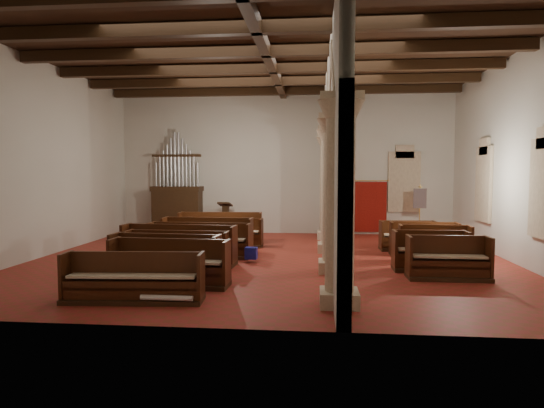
% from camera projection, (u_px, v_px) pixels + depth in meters
% --- Properties ---
extents(floor, '(14.00, 14.00, 0.00)m').
position_uv_depth(floor, '(270.00, 260.00, 13.49)').
color(floor, maroon).
rests_on(floor, ground).
extents(ceiling, '(14.00, 14.00, 0.00)m').
position_uv_depth(ceiling, '(270.00, 54.00, 13.07)').
color(ceiling, '#342011').
rests_on(ceiling, wall_back).
extents(wall_back, '(14.00, 0.02, 6.00)m').
position_uv_depth(wall_back, '(284.00, 163.00, 19.24)').
color(wall_back, beige).
rests_on(wall_back, floor).
extents(wall_front, '(14.00, 0.02, 6.00)m').
position_uv_depth(wall_front, '(233.00, 147.00, 7.32)').
color(wall_front, beige).
rests_on(wall_front, floor).
extents(wall_left, '(0.02, 12.00, 6.00)m').
position_uv_depth(wall_left, '(43.00, 159.00, 13.94)').
color(wall_left, beige).
rests_on(wall_left, floor).
extents(wall_right, '(0.02, 12.00, 6.00)m').
position_uv_depth(wall_right, '(520.00, 158.00, 12.63)').
color(wall_right, beige).
rests_on(wall_right, floor).
extents(ceiling_beams, '(13.80, 11.80, 0.30)m').
position_uv_depth(ceiling_beams, '(270.00, 60.00, 13.09)').
color(ceiling_beams, '#311E0F').
rests_on(ceiling_beams, wall_back).
extents(arcade, '(0.90, 11.90, 6.00)m').
position_uv_depth(arcade, '(332.00, 139.00, 13.08)').
color(arcade, beige).
rests_on(arcade, floor).
extents(window_right_b, '(0.03, 1.00, 2.20)m').
position_uv_depth(window_right_b, '(485.00, 184.00, 15.17)').
color(window_right_b, '#367A57').
rests_on(window_right_b, wall_right).
extents(window_back, '(1.00, 0.03, 2.20)m').
position_uv_depth(window_back, '(404.00, 182.00, 18.81)').
color(window_back, '#367A57').
rests_on(window_back, wall_back).
extents(pipe_organ, '(2.10, 0.85, 4.40)m').
position_uv_depth(pipe_organ, '(177.00, 201.00, 19.28)').
color(pipe_organ, '#311E0F').
rests_on(pipe_organ, floor).
extents(lectern, '(0.61, 0.63, 1.37)m').
position_uv_depth(lectern, '(226.00, 221.00, 19.13)').
color(lectern, '#331810').
rests_on(lectern, floor).
extents(dossal_curtain, '(1.80, 0.07, 2.17)m').
position_uv_depth(dossal_curtain, '(367.00, 207.00, 18.96)').
color(dossal_curtain, maroon).
rests_on(dossal_curtain, floor).
extents(processional_banner, '(0.49, 0.62, 2.13)m').
position_uv_depth(processional_banner, '(419.00, 220.00, 17.45)').
color(processional_banner, '#311E0F').
rests_on(processional_banner, floor).
extents(hymnal_box_a, '(0.36, 0.31, 0.32)m').
position_uv_depth(hymnal_box_a, '(194.00, 286.00, 9.37)').
color(hymnal_box_a, '#162F9A').
rests_on(hymnal_box_a, floor).
extents(hymnal_box_b, '(0.34, 0.29, 0.31)m').
position_uv_depth(hymnal_box_b, '(186.00, 272.00, 10.71)').
color(hymnal_box_b, navy).
rests_on(hymnal_box_b, floor).
extents(hymnal_box_c, '(0.35, 0.30, 0.34)m').
position_uv_depth(hymnal_box_c, '(251.00, 253.00, 13.10)').
color(hymnal_box_c, navy).
rests_on(hymnal_box_c, floor).
extents(tube_heater_a, '(1.04, 0.11, 0.10)m').
position_uv_depth(tube_heater_a, '(167.00, 298.00, 8.82)').
color(tube_heater_a, silver).
rests_on(tube_heater_a, floor).
extents(tube_heater_b, '(1.00, 0.43, 0.10)m').
position_uv_depth(tube_heater_b, '(147.00, 279.00, 10.39)').
color(tube_heater_b, white).
rests_on(tube_heater_b, floor).
extents(nave_pew_0, '(2.84, 0.84, 0.99)m').
position_uv_depth(nave_pew_0, '(133.00, 286.00, 9.11)').
color(nave_pew_0, '#311E0F').
rests_on(nave_pew_0, floor).
extents(nave_pew_1, '(2.78, 0.83, 1.07)m').
position_uv_depth(nave_pew_1, '(170.00, 271.00, 10.38)').
color(nave_pew_1, '#311E0F').
rests_on(nave_pew_1, floor).
extents(nave_pew_2, '(2.75, 0.91, 1.08)m').
position_uv_depth(nave_pew_2, '(165.00, 264.00, 11.09)').
color(nave_pew_2, '#311E0F').
rests_on(nave_pew_2, floor).
extents(nave_pew_3, '(2.84, 0.77, 1.01)m').
position_uv_depth(nave_pew_3, '(177.00, 256.00, 12.29)').
color(nave_pew_3, '#311E0F').
rests_on(nave_pew_3, floor).
extents(nave_pew_4, '(3.29, 0.95, 1.12)m').
position_uv_depth(nave_pew_4, '(179.00, 251.00, 12.80)').
color(nave_pew_4, '#311E0F').
rests_on(nave_pew_4, floor).
extents(nave_pew_5, '(3.18, 0.82, 1.05)m').
position_uv_depth(nave_pew_5, '(199.00, 246.00, 13.90)').
color(nave_pew_5, '#311E0F').
rests_on(nave_pew_5, floor).
extents(nave_pew_6, '(2.94, 0.80, 1.12)m').
position_uv_depth(nave_pew_6, '(207.00, 241.00, 14.74)').
color(nave_pew_6, '#311E0F').
rests_on(nave_pew_6, floor).
extents(nave_pew_7, '(3.04, 0.73, 0.98)m').
position_uv_depth(nave_pew_7, '(220.00, 237.00, 15.98)').
color(nave_pew_7, '#311E0F').
rests_on(nave_pew_7, floor).
extents(nave_pew_8, '(3.08, 0.92, 1.12)m').
position_uv_depth(nave_pew_8, '(220.00, 233.00, 16.73)').
color(nave_pew_8, '#311E0F').
rests_on(nave_pew_8, floor).
extents(aisle_pew_0, '(1.94, 0.71, 1.05)m').
position_uv_depth(aisle_pew_0, '(448.00, 265.00, 11.03)').
color(aisle_pew_0, '#311E0F').
rests_on(aisle_pew_0, floor).
extents(aisle_pew_1, '(1.90, 0.71, 1.06)m').
position_uv_depth(aisle_pew_1, '(430.00, 257.00, 11.96)').
color(aisle_pew_1, '#311E0F').
rests_on(aisle_pew_1, floor).
extents(aisle_pew_2, '(2.01, 0.86, 1.09)m').
position_uv_depth(aisle_pew_2, '(434.00, 250.00, 12.98)').
color(aisle_pew_2, '#311E0F').
rests_on(aisle_pew_2, floor).
extents(aisle_pew_3, '(2.08, 0.78, 1.05)m').
position_uv_depth(aisle_pew_3, '(424.00, 245.00, 14.10)').
color(aisle_pew_3, '#311E0F').
rests_on(aisle_pew_3, floor).
extents(aisle_pew_4, '(1.84, 0.72, 0.98)m').
position_uv_depth(aisle_pew_4, '(408.00, 241.00, 15.09)').
color(aisle_pew_4, '#311E0F').
rests_on(aisle_pew_4, floor).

